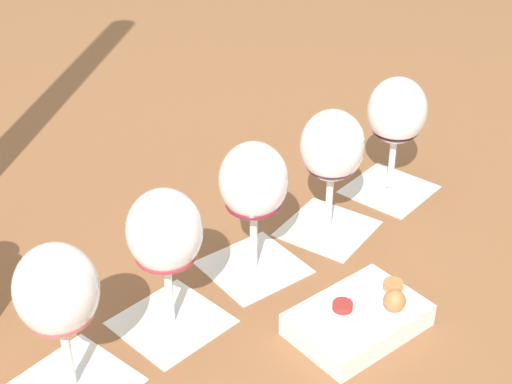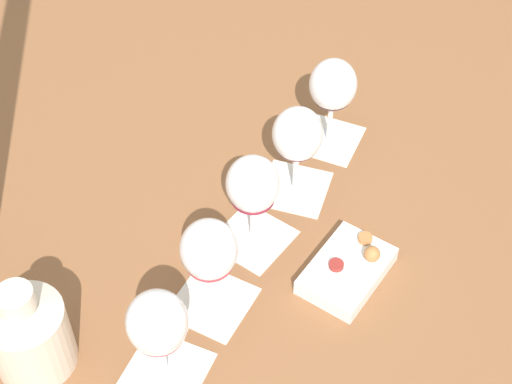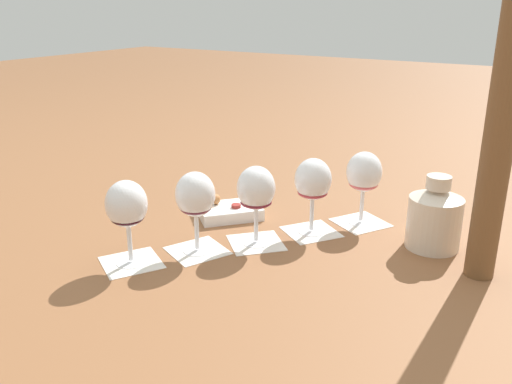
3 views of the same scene
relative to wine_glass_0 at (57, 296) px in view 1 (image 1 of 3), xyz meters
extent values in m
plane|color=brown|center=(0.23, -0.17, -0.12)|extent=(8.00, 8.00, 0.00)
cube|color=silver|center=(0.12, -0.08, -0.12)|extent=(0.16, 0.16, 0.00)
cube|color=silver|center=(0.24, -0.16, -0.12)|extent=(0.16, 0.16, 0.00)
cube|color=silver|center=(0.34, -0.25, -0.12)|extent=(0.15, 0.15, 0.00)
cube|color=silver|center=(0.46, -0.33, -0.12)|extent=(0.16, 0.16, 0.00)
cylinder|color=white|center=(0.00, 0.00, -0.12)|extent=(0.06, 0.06, 0.01)
cylinder|color=white|center=(0.00, 0.00, -0.08)|extent=(0.01, 0.01, 0.08)
ellipsoid|color=white|center=(0.00, 0.00, 0.01)|extent=(0.09, 0.09, 0.10)
ellipsoid|color=#D25761|center=(0.00, 0.00, -0.02)|extent=(0.07, 0.07, 0.03)
cylinder|color=white|center=(0.12, -0.08, -0.12)|extent=(0.06, 0.06, 0.01)
cylinder|color=white|center=(0.12, -0.08, -0.08)|extent=(0.01, 0.01, 0.08)
ellipsoid|color=white|center=(0.12, -0.08, 0.01)|extent=(0.09, 0.09, 0.10)
ellipsoid|color=#A7313C|center=(0.12, -0.08, -0.02)|extent=(0.07, 0.07, 0.02)
cylinder|color=white|center=(0.24, -0.16, -0.12)|extent=(0.06, 0.06, 0.01)
cylinder|color=white|center=(0.24, -0.16, -0.08)|extent=(0.01, 0.01, 0.08)
ellipsoid|color=white|center=(0.24, -0.16, 0.01)|extent=(0.09, 0.09, 0.10)
ellipsoid|color=maroon|center=(0.24, -0.16, -0.03)|extent=(0.07, 0.07, 0.02)
cylinder|color=white|center=(0.34, -0.25, -0.12)|extent=(0.06, 0.06, 0.01)
cylinder|color=white|center=(0.34, -0.25, -0.08)|extent=(0.01, 0.01, 0.08)
ellipsoid|color=white|center=(0.34, -0.25, 0.01)|extent=(0.09, 0.09, 0.10)
ellipsoid|color=#511928|center=(0.34, -0.25, -0.02)|extent=(0.07, 0.07, 0.03)
cylinder|color=white|center=(0.46, -0.33, -0.12)|extent=(0.06, 0.06, 0.01)
cylinder|color=white|center=(0.46, -0.33, -0.08)|extent=(0.01, 0.01, 0.08)
ellipsoid|color=white|center=(0.46, -0.33, 0.01)|extent=(0.09, 0.09, 0.10)
ellipsoid|color=black|center=(0.46, -0.33, -0.02)|extent=(0.07, 0.07, 0.03)
cube|color=white|center=(0.14, -0.30, -0.11)|extent=(0.18, 0.18, 0.03)
cylinder|color=#B2703D|center=(0.18, -0.34, -0.09)|extent=(0.02, 0.02, 0.01)
cylinder|color=maroon|center=(0.14, -0.28, -0.09)|extent=(0.02, 0.02, 0.01)
sphere|color=#B2703D|center=(0.14, -0.34, -0.08)|extent=(0.03, 0.03, 0.03)
camera|label=1|loc=(-0.57, -0.29, 0.50)|focal=55.00mm
camera|label=2|loc=(-0.60, -0.06, 0.89)|focal=55.00mm
camera|label=3|loc=(1.19, 0.43, 0.40)|focal=38.00mm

